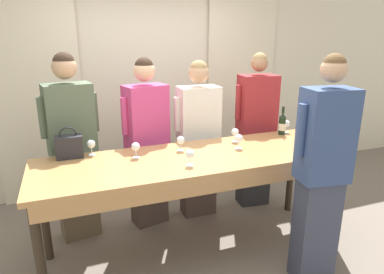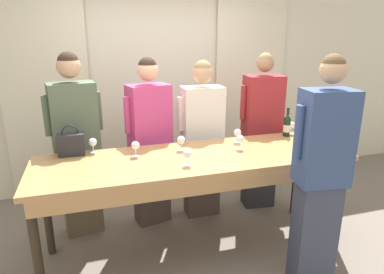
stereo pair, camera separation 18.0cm
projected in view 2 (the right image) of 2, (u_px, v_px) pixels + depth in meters
ground_plane at (195, 250)px, 3.28m from camera, size 18.00×18.00×0.00m
wall_back at (155, 81)px, 4.44m from camera, size 12.00×0.06×2.80m
curtain_panel_left at (46, 90)px, 4.03m from camera, size 1.00×0.03×2.69m
curtain_panel_right at (250, 82)px, 4.77m from camera, size 1.00×0.03×2.69m
tasting_bar at (196, 167)px, 3.00m from camera, size 2.75×0.85×0.96m
wine_bottle at (287, 126)px, 3.56m from camera, size 0.07×0.07×0.30m
handbag at (71, 144)px, 3.00m from camera, size 0.22×0.12×0.28m
wine_glass_front_left at (181, 140)px, 3.12m from camera, size 0.07×0.07×0.14m
wine_glass_front_mid at (237, 133)px, 3.35m from camera, size 0.07×0.07×0.14m
wine_glass_front_right at (187, 154)px, 2.76m from camera, size 0.07×0.07×0.14m
wine_glass_center_left at (292, 126)px, 3.62m from camera, size 0.07×0.07×0.14m
wine_glass_center_mid at (240, 139)px, 3.15m from camera, size 0.07×0.07×0.14m
wine_glass_center_right at (135, 146)px, 2.97m from camera, size 0.07×0.07×0.14m
wine_glass_back_left at (93, 143)px, 3.06m from camera, size 0.07×0.07×0.14m
guest_olive_jacket at (77, 145)px, 3.34m from camera, size 0.54×0.34×1.83m
guest_pink_top at (150, 142)px, 3.55m from camera, size 0.53×0.34×1.77m
guest_cream_sweater at (202, 139)px, 3.71m from camera, size 0.54×0.26×1.73m
guest_striped_shirt at (261, 132)px, 3.91m from camera, size 0.53×0.31×1.79m
host_pouring at (320, 177)px, 2.58m from camera, size 0.49×0.31×1.86m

